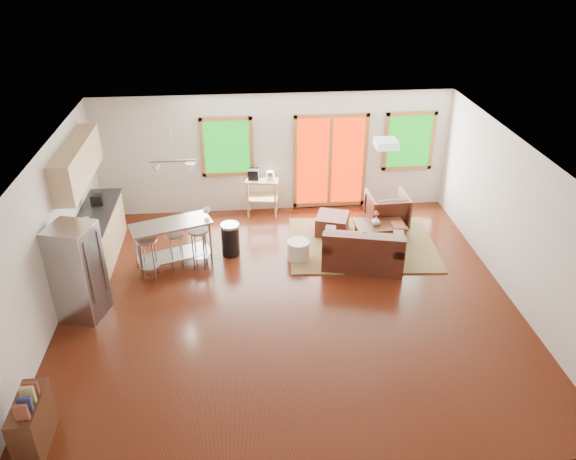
{
  "coord_description": "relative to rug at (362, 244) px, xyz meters",
  "views": [
    {
      "loc": [
        -0.73,
        -7.72,
        5.63
      ],
      "look_at": [
        0.0,
        0.3,
        1.2
      ],
      "focal_mm": 35.0,
      "sensor_mm": 36.0,
      "label": 1
    }
  ],
  "objects": [
    {
      "name": "window_right",
      "position": [
        1.29,
        1.71,
        1.49
      ],
      "size": [
        1.1,
        0.05,
        1.3
      ],
      "color": "#09530C",
      "rests_on": "back_wall"
    },
    {
      "name": "rug",
      "position": [
        0.0,
        0.0,
        0.0
      ],
      "size": [
        3.01,
        2.4,
        0.03
      ],
      "primitive_type": "cube",
      "rotation": [
        0.0,
        0.0,
        -0.07
      ],
      "color": "#46643A",
      "rests_on": "floor"
    },
    {
      "name": "island",
      "position": [
        -3.63,
        -0.47,
        0.6
      ],
      "size": [
        1.53,
        1.02,
        0.9
      ],
      "rotation": [
        0.0,
        0.0,
        0.34
      ],
      "color": "#B7BABC",
      "rests_on": "floor"
    },
    {
      "name": "bar_stool_c",
      "position": [
        -3.15,
        -0.52,
        0.56
      ],
      "size": [
        0.42,
        0.42,
        0.78
      ],
      "rotation": [
        0.0,
        0.0,
        -0.15
      ],
      "color": "#B7BABC",
      "rests_on": "floor"
    },
    {
      "name": "ceiling",
      "position": [
        -1.61,
        -1.75,
        2.6
      ],
      "size": [
        7.5,
        7.0,
        0.02
      ],
      "primitive_type": "cube",
      "color": "silver",
      "rests_on": "ground"
    },
    {
      "name": "bookshelf",
      "position": [
        -4.95,
        -4.44,
        0.35
      ],
      "size": [
        0.33,
        0.8,
        0.93
      ],
      "rotation": [
        0.0,
        0.0,
        0.02
      ],
      "color": "black",
      "rests_on": "floor"
    },
    {
      "name": "cup",
      "position": [
        -2.99,
        -0.22,
        1.0
      ],
      "size": [
        0.15,
        0.14,
        0.13
      ],
      "primitive_type": "imported",
      "rotation": [
        0.0,
        0.0,
        0.33
      ],
      "color": "silver",
      "rests_on": "island"
    },
    {
      "name": "loveseat",
      "position": [
        -0.16,
        -0.77,
        0.29
      ],
      "size": [
        1.62,
        1.15,
        0.78
      ],
      "rotation": [
        0.0,
        0.0,
        -0.24
      ],
      "color": "#33150E",
      "rests_on": "floor"
    },
    {
      "name": "book",
      "position": [
        0.57,
        -0.03,
        0.55
      ],
      "size": [
        0.24,
        0.04,
        0.32
      ],
      "primitive_type": "imported",
      "rotation": [
        0.0,
        0.0,
        -0.02
      ],
      "color": "brown",
      "rests_on": "coffee_table"
    },
    {
      "name": "french_doors",
      "position": [
        -0.41,
        1.71,
        1.09
      ],
      "size": [
        1.6,
        0.05,
        2.1
      ],
      "color": "#AC1600",
      "rests_on": "back_wall"
    },
    {
      "name": "right_wall",
      "position": [
        2.15,
        -1.75,
        1.29
      ],
      "size": [
        0.02,
        7.0,
        2.6
      ],
      "primitive_type": "cube",
      "color": "beige",
      "rests_on": "ground"
    },
    {
      "name": "armchair",
      "position": [
        0.66,
        0.74,
        0.4
      ],
      "size": [
        0.82,
        0.77,
        0.82
      ],
      "primitive_type": "imported",
      "rotation": [
        0.0,
        0.0,
        3.17
      ],
      "color": "#33150E",
      "rests_on": "floor"
    },
    {
      "name": "back_wall",
      "position": [
        -1.61,
        1.76,
        1.29
      ],
      "size": [
        7.5,
        0.02,
        2.6
      ],
      "primitive_type": "cube",
      "color": "beige",
      "rests_on": "ground"
    },
    {
      "name": "cabinets",
      "position": [
        -5.09,
        -0.05,
        0.91
      ],
      "size": [
        0.64,
        2.24,
        2.3
      ],
      "color": "tan",
      "rests_on": "floor"
    },
    {
      "name": "left_wall",
      "position": [
        -5.37,
        -1.75,
        1.29
      ],
      "size": [
        0.02,
        7.0,
        2.6
      ],
      "primitive_type": "cube",
      "color": "beige",
      "rests_on": "ground"
    },
    {
      "name": "floor",
      "position": [
        -1.61,
        -1.75,
        -0.02
      ],
      "size": [
        7.5,
        7.0,
        0.02
      ],
      "primitive_type": "cube",
      "color": "black",
      "rests_on": "ground"
    },
    {
      "name": "window_left",
      "position": [
        -2.61,
        1.71,
        1.49
      ],
      "size": [
        1.1,
        0.05,
        1.3
      ],
      "color": "#09530C",
      "rests_on": "back_wall"
    },
    {
      "name": "bar_stool_b",
      "position": [
        -3.57,
        -0.54,
        0.53
      ],
      "size": [
        0.43,
        0.43,
        0.73
      ],
      "rotation": [
        0.0,
        0.0,
        0.29
      ],
      "color": "#B7BABC",
      "rests_on": "floor"
    },
    {
      "name": "vase",
      "position": [
        0.27,
        0.07,
        0.49
      ],
      "size": [
        0.17,
        0.18,
        0.28
      ],
      "rotation": [
        0.0,
        0.0,
        0.05
      ],
      "color": "silver",
      "rests_on": "coffee_table"
    },
    {
      "name": "kitchen_cart",
      "position": [
        -1.92,
        1.5,
        0.7
      ],
      "size": [
        0.74,
        0.54,
        1.05
      ],
      "rotation": [
        0.0,
        0.0,
        -0.14
      ],
      "color": "tan",
      "rests_on": "floor"
    },
    {
      "name": "ceiling_flush",
      "position": [
        -0.01,
        -1.15,
        2.52
      ],
      "size": [
        0.35,
        0.35,
        0.12
      ],
      "primitive_type": "cube",
      "color": "white",
      "rests_on": "ceiling"
    },
    {
      "name": "pendant_light",
      "position": [
        -3.51,
        -0.25,
        1.88
      ],
      "size": [
        0.8,
        0.18,
        0.79
      ],
      "color": "gray",
      "rests_on": "ceiling"
    },
    {
      "name": "refrigerator",
      "position": [
        -4.95,
        -1.81,
        0.79
      ],
      "size": [
        0.8,
        0.79,
        1.62
      ],
      "rotation": [
        0.0,
        0.0,
        -0.29
      ],
      "color": "#B7BABC",
      "rests_on": "floor"
    },
    {
      "name": "coffee_table",
      "position": [
        0.36,
        0.09,
        0.32
      ],
      "size": [
        1.01,
        0.63,
        0.39
      ],
      "rotation": [
        0.0,
        0.0,
        0.05
      ],
      "color": "black",
      "rests_on": "floor"
    },
    {
      "name": "trash_can",
      "position": [
        -2.59,
        -0.13,
        0.31
      ],
      "size": [
        0.43,
        0.43,
        0.65
      ],
      "rotation": [
        0.0,
        0.0,
        0.27
      ],
      "color": "black",
      "rests_on": "floor"
    },
    {
      "name": "front_wall",
      "position": [
        -1.61,
        -5.26,
        1.29
      ],
      "size": [
        7.5,
        0.02,
        2.6
      ],
      "primitive_type": "cube",
      "color": "beige",
      "rests_on": "ground"
    },
    {
      "name": "pouf",
      "position": [
        -1.32,
        -0.42,
        0.17
      ],
      "size": [
        0.55,
        0.55,
        0.37
      ],
      "primitive_type": "cylinder",
      "rotation": [
        0.0,
        0.0,
        0.39
      ],
      "color": "beige",
      "rests_on": "floor"
    },
    {
      "name": "ottoman",
      "position": [
        -0.52,
        0.51,
        0.19
      ],
      "size": [
        0.78,
        0.78,
        0.41
      ],
      "primitive_type": "cube",
      "rotation": [
        0.0,
        0.0,
        -0.31
      ],
      "color": "#33150E",
      "rests_on": "floor"
    },
    {
      "name": "bar_stool_a",
      "position": [
        -4.03,
        -0.81,
        0.58
      ],
      "size": [
        0.4,
        0.4,
        0.8
      ],
      "rotation": [
        0.0,
        0.0,
        -0.05
      ],
      "color": "#B7BABC",
      "rests_on": "floor"
    }
  ]
}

